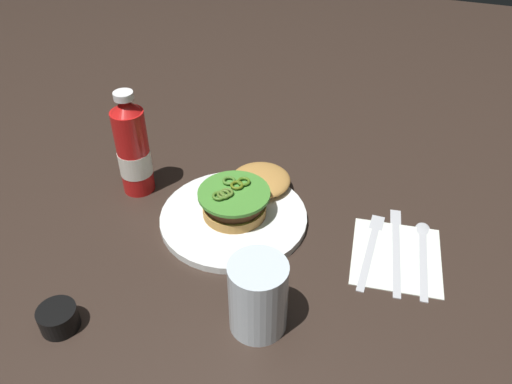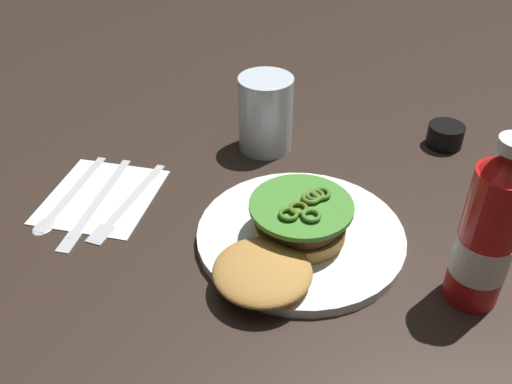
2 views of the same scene
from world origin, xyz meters
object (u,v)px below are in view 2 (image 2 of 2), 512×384
(napkin, at_px, (102,196))
(spoon_utensil, at_px, (62,202))
(ketchup_bottle, at_px, (488,235))
(burger_sandwich, at_px, (286,237))
(dinner_plate, at_px, (298,235))
(fork_utensil, at_px, (123,206))
(butter_knife, at_px, (93,206))
(condiment_cup, at_px, (445,135))
(water_glass, at_px, (266,114))

(napkin, xyz_separation_m, spoon_utensil, (0.03, -0.04, 0.00))
(ketchup_bottle, relative_size, spoon_utensil, 1.11)
(burger_sandwich, relative_size, ketchup_bottle, 1.02)
(dinner_plate, xyz_separation_m, burger_sandwich, (0.04, -0.01, 0.03))
(fork_utensil, bearing_deg, burger_sandwich, 85.39)
(butter_knife, bearing_deg, condiment_cup, 126.96)
(condiment_cup, height_order, spoon_utensil, condiment_cup)
(spoon_utensil, bearing_deg, water_glass, 138.02)
(napkin, height_order, fork_utensil, fork_utensil)
(burger_sandwich, distance_m, ketchup_bottle, 0.21)
(condiment_cup, relative_size, napkin, 0.35)
(dinner_plate, distance_m, water_glass, 0.22)
(napkin, bearing_deg, butter_knife, 7.73)
(condiment_cup, relative_size, spoon_utensil, 0.30)
(dinner_plate, height_order, napkin, dinner_plate)
(ketchup_bottle, distance_m, fork_utensil, 0.44)
(butter_knife, xyz_separation_m, fork_utensil, (-0.01, 0.04, 0.00))
(ketchup_bottle, xyz_separation_m, spoon_utensil, (0.01, -0.51, -0.08))
(burger_sandwich, xyz_separation_m, ketchup_bottle, (-0.01, 0.21, 0.05))
(spoon_utensil, xyz_separation_m, fork_utensil, (-0.02, 0.08, 0.00))
(butter_knife, distance_m, fork_utensil, 0.04)
(burger_sandwich, bearing_deg, spoon_utensil, -89.85)
(napkin, relative_size, spoon_utensil, 0.86)
(butter_knife, bearing_deg, burger_sandwich, 88.61)
(spoon_utensil, bearing_deg, butter_knife, 99.71)
(water_glass, bearing_deg, butter_knife, -36.43)
(fork_utensil, bearing_deg, dinner_plate, 94.68)
(dinner_plate, relative_size, water_glass, 2.23)
(water_glass, distance_m, fork_utensil, 0.25)
(burger_sandwich, xyz_separation_m, water_glass, (-0.23, -0.10, 0.02))
(spoon_utensil, bearing_deg, condiment_cup, 124.97)
(ketchup_bottle, height_order, spoon_utensil, ketchup_bottle)
(butter_knife, bearing_deg, ketchup_bottle, 90.51)
(napkin, relative_size, butter_knife, 0.76)
(condiment_cup, bearing_deg, water_glass, -69.69)
(condiment_cup, xyz_separation_m, fork_utensil, (0.30, -0.38, -0.01))
(ketchup_bottle, height_order, condiment_cup, ketchup_bottle)
(napkin, bearing_deg, water_glass, 139.54)
(ketchup_bottle, bearing_deg, butter_knife, -89.49)
(dinner_plate, relative_size, ketchup_bottle, 1.27)
(ketchup_bottle, xyz_separation_m, condiment_cup, (-0.31, -0.05, -0.07))
(ketchup_bottle, height_order, butter_knife, ketchup_bottle)
(condiment_cup, bearing_deg, burger_sandwich, -25.68)
(ketchup_bottle, bearing_deg, condiment_cup, -170.61)
(water_glass, bearing_deg, condiment_cup, 110.31)
(spoon_utensil, distance_m, butter_knife, 0.04)
(burger_sandwich, height_order, condiment_cup, burger_sandwich)
(napkin, bearing_deg, spoon_utensil, -49.65)
(napkin, distance_m, fork_utensil, 0.04)
(butter_knife, bearing_deg, water_glass, 143.57)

